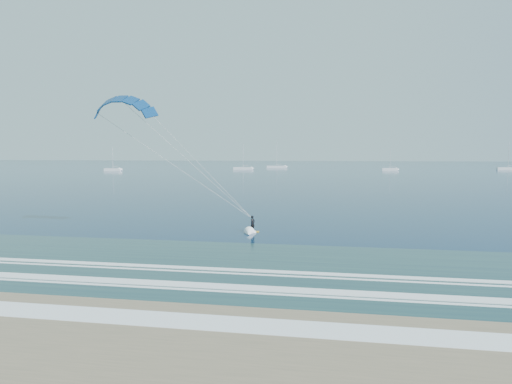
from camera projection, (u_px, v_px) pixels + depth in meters
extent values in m
plane|color=#082747|center=(157.00, 317.00, 22.71)|extent=(900.00, 900.00, 0.00)
cube|color=#1E423F|center=(203.00, 275.00, 30.56)|extent=(600.00, 22.00, 0.03)
cube|color=white|center=(168.00, 306.00, 24.18)|extent=(600.00, 0.90, 0.07)
cube|color=white|center=(192.00, 285.00, 28.10)|extent=(600.00, 1.10, 0.07)
cube|color=white|center=(210.00, 269.00, 32.03)|extent=(600.00, 0.70, 0.07)
cube|color=white|center=(153.00, 319.00, 22.21)|extent=(600.00, 2.00, 0.02)
cube|color=gold|center=(253.00, 232.00, 47.24)|extent=(1.32, 0.42, 0.08)
imported|color=black|center=(253.00, 223.00, 47.17)|extent=(0.65, 0.71, 1.62)
cone|color=white|center=(249.00, 233.00, 45.99)|extent=(1.31, 1.74, 1.10)
cube|color=white|center=(113.00, 170.00, 207.05)|extent=(7.84, 2.40, 1.20)
cylinder|color=silver|center=(113.00, 158.00, 206.59)|extent=(0.18, 0.18, 9.59)
cylinder|color=silver|center=(115.00, 167.00, 206.72)|extent=(2.60, 0.12, 0.12)
cube|color=white|center=(243.00, 168.00, 223.75)|extent=(9.50, 2.40, 1.20)
cylinder|color=silver|center=(243.00, 155.00, 223.19)|extent=(0.18, 0.18, 11.73)
cylinder|color=silver|center=(246.00, 166.00, 223.42)|extent=(2.60, 0.12, 0.12)
cube|color=white|center=(277.00, 167.00, 248.78)|extent=(10.70, 2.40, 1.20)
cylinder|color=silver|center=(277.00, 154.00, 248.18)|extent=(0.18, 0.18, 12.95)
cylinder|color=silver|center=(279.00, 164.00, 248.46)|extent=(2.60, 0.12, 0.12)
cube|color=white|center=(390.00, 169.00, 210.00)|extent=(6.98, 2.40, 1.20)
cylinder|color=silver|center=(390.00, 159.00, 209.57)|extent=(0.18, 0.18, 8.72)
cylinder|color=silver|center=(393.00, 166.00, 209.67)|extent=(2.60, 0.12, 0.12)
cube|color=white|center=(508.00, 169.00, 220.91)|extent=(9.83, 2.40, 1.20)
cylinder|color=silver|center=(509.00, 155.00, 220.34)|extent=(0.18, 0.18, 12.07)
cylinder|color=silver|center=(511.00, 166.00, 220.58)|extent=(2.60, 0.12, 0.12)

